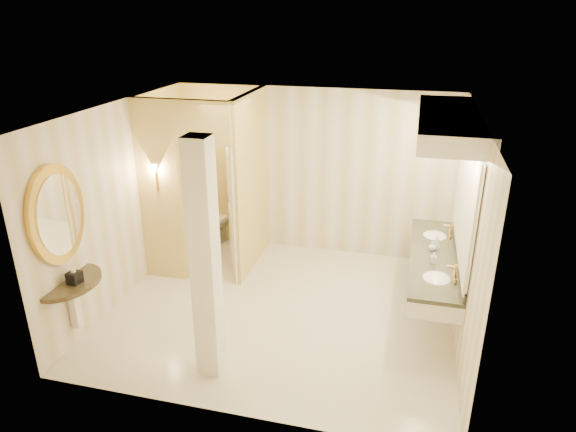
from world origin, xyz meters
name	(u,v)px	position (x,y,z in m)	size (l,w,h in m)	color
floor	(281,309)	(0.00, 0.00, 0.00)	(4.50, 4.50, 0.00)	beige
ceiling	(280,111)	(0.00, 0.00, 2.70)	(4.50, 4.50, 0.00)	white
wall_back	(312,172)	(0.00, 2.00, 1.35)	(4.50, 0.02, 2.70)	silver
wall_front	(225,299)	(0.00, -2.00, 1.35)	(4.50, 0.02, 2.70)	silver
wall_left	(122,203)	(-2.25, 0.00, 1.35)	(0.02, 4.00, 2.70)	silver
wall_right	(467,236)	(2.25, 0.00, 1.35)	(0.02, 4.00, 2.70)	silver
toilet_closet	(224,185)	(-1.12, 0.97, 1.39)	(1.50, 1.55, 2.70)	#F1DD7E
wall_sconce	(155,169)	(-1.93, 0.43, 1.73)	(0.14, 0.14, 0.42)	#C88C40
vanity	(445,200)	(1.98, 0.40, 1.63)	(0.75, 2.51, 2.09)	white
console_shelf	(61,245)	(-2.21, -1.34, 1.34)	(0.89, 0.89, 1.90)	black
pillar	(205,263)	(-0.45, -1.39, 1.35)	(0.26, 0.26, 2.70)	white
tissue_box	(74,278)	(-2.09, -1.37, 0.94)	(0.14, 0.14, 0.14)	black
toilet	(212,222)	(-1.70, 1.75, 0.40)	(0.45, 0.79, 0.80)	white
soap_bottle_a	(434,258)	(1.92, 0.15, 0.95)	(0.06, 0.07, 0.14)	beige
soap_bottle_b	(432,246)	(1.90, 0.51, 0.94)	(0.10, 0.10, 0.12)	silver
soap_bottle_c	(437,242)	(1.96, 0.56, 0.98)	(0.08, 0.08, 0.21)	#C6B28C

